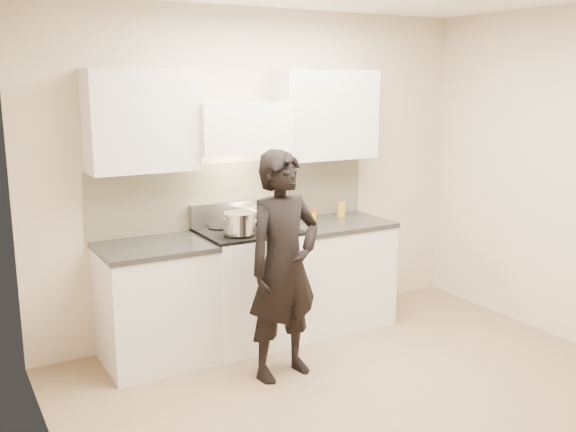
% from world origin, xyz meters
% --- Properties ---
extents(ground_plane, '(4.00, 4.00, 0.00)m').
position_xyz_m(ground_plane, '(0.00, 0.00, 0.00)').
color(ground_plane, '#866C51').
extents(room_shell, '(4.04, 3.54, 2.70)m').
position_xyz_m(room_shell, '(-0.06, 0.37, 1.60)').
color(room_shell, beige).
rests_on(room_shell, ground).
extents(stove, '(0.76, 0.65, 0.96)m').
position_xyz_m(stove, '(-0.30, 1.42, 0.47)').
color(stove, white).
rests_on(stove, ground).
extents(counter_right, '(0.92, 0.67, 0.92)m').
position_xyz_m(counter_right, '(0.53, 1.43, 0.46)').
color(counter_right, silver).
rests_on(counter_right, ground).
extents(counter_left, '(0.82, 0.67, 0.92)m').
position_xyz_m(counter_left, '(-1.08, 1.43, 0.46)').
color(counter_left, silver).
rests_on(counter_left, ground).
extents(wok, '(0.32, 0.39, 0.26)m').
position_xyz_m(wok, '(-0.17, 1.53, 1.04)').
color(wok, silver).
rests_on(wok, stove).
extents(stock_pot, '(0.34, 0.32, 0.16)m').
position_xyz_m(stock_pot, '(-0.44, 1.28, 1.04)').
color(stock_pot, silver).
rests_on(stock_pot, stove).
extents(utensil_crock, '(0.13, 0.13, 0.35)m').
position_xyz_m(utensil_crock, '(0.15, 1.63, 1.03)').
color(utensil_crock, '#9E9E9E').
rests_on(utensil_crock, counter_right).
extents(spice_jar, '(0.04, 0.04, 0.10)m').
position_xyz_m(spice_jar, '(0.41, 1.57, 0.97)').
color(spice_jar, orange).
rests_on(spice_jar, counter_right).
extents(oil_glass, '(0.08, 0.08, 0.13)m').
position_xyz_m(oil_glass, '(0.70, 1.57, 0.99)').
color(oil_glass, '#BE8C1F').
rests_on(oil_glass, counter_right).
extents(person, '(0.65, 0.48, 1.65)m').
position_xyz_m(person, '(-0.36, 0.74, 0.82)').
color(person, black).
rests_on(person, ground).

